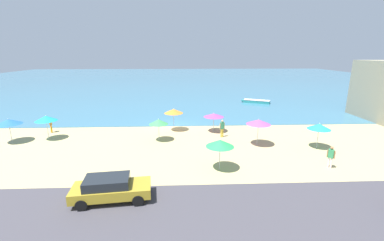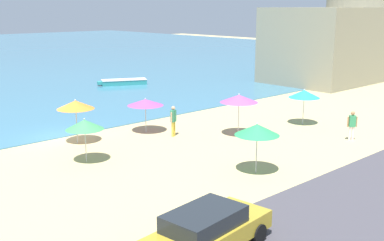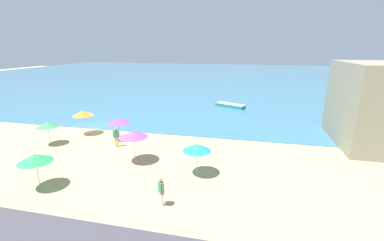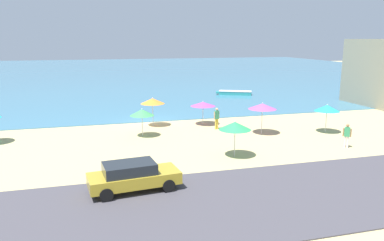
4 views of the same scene
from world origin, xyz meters
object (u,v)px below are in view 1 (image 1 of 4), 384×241
object	(u,v)px
bather_2	(51,124)
beach_umbrella_7	(9,122)
beach_umbrella_0	(220,143)
bather_0	(331,156)
beach_umbrella_2	(174,111)
beach_umbrella_4	(159,122)
bather_1	(222,127)
beach_umbrella_5	(46,118)
skiff_nearshore	(256,101)
beach_umbrella_6	(214,115)
parked_car_0	(110,188)
beach_umbrella_3	(258,122)
beach_umbrella_1	(319,126)

from	to	relation	value
bather_2	beach_umbrella_7	bearing A→B (deg)	-126.92
beach_umbrella_0	bather_0	size ratio (longest dim) A/B	1.39
beach_umbrella_7	bather_0	bearing A→B (deg)	-14.14
beach_umbrella_2	bather_0	distance (m)	15.67
beach_umbrella_4	bather_1	world-z (taller)	beach_umbrella_4
beach_umbrella_2	beach_umbrella_5	size ratio (longest dim) A/B	1.02
beach_umbrella_5	beach_umbrella_7	bearing A→B (deg)	-166.17
beach_umbrella_7	skiff_nearshore	distance (m)	34.74
beach_umbrella_6	beach_umbrella_7	world-z (taller)	beach_umbrella_7
parked_car_0	skiff_nearshore	bearing A→B (deg)	59.78
beach_umbrella_5	bather_2	xyz separation A→B (m)	(-0.81, 2.29, -1.17)
beach_umbrella_4	skiff_nearshore	size ratio (longest dim) A/B	0.47
beach_umbrella_3	bather_0	xyz separation A→B (m)	(4.01, -5.09, -1.29)
beach_umbrella_2	beach_umbrella_4	distance (m)	3.59
beach_umbrella_0	beach_umbrella_1	size ratio (longest dim) A/B	1.02
beach_umbrella_3	beach_umbrella_4	xyz separation A→B (m)	(-9.27, 1.71, -0.34)
beach_umbrella_1	beach_umbrella_2	distance (m)	14.39
beach_umbrella_7	bather_2	distance (m)	3.97
beach_umbrella_1	bather_0	xyz separation A→B (m)	(-1.19, -4.13, -1.07)
beach_umbrella_1	beach_umbrella_4	bearing A→B (deg)	169.53
beach_umbrella_0	beach_umbrella_5	bearing A→B (deg)	154.72
beach_umbrella_4	bather_2	distance (m)	12.34
beach_umbrella_7	parked_car_0	distance (m)	16.29
beach_umbrella_7	bather_1	bearing A→B (deg)	1.95
beach_umbrella_5	beach_umbrella_4	bearing A→B (deg)	-4.56
beach_umbrella_4	beach_umbrella_6	xyz separation A→B (m)	(5.71, 2.66, -0.04)
bather_0	beach_umbrella_0	bearing A→B (deg)	179.26
beach_umbrella_0	bather_2	world-z (taller)	beach_umbrella_0
beach_umbrella_6	bather_2	distance (m)	17.62
bather_2	bather_0	bearing A→B (deg)	-21.63
beach_umbrella_1	beach_umbrella_4	distance (m)	14.72
beach_umbrella_5	bather_0	distance (m)	25.57
beach_umbrella_2	beach_umbrella_3	bearing A→B (deg)	-32.40
bather_0	parked_car_0	xyz separation A→B (m)	(-15.22, -3.76, -0.14)
beach_umbrella_0	parked_car_0	size ratio (longest dim) A/B	0.52
beach_umbrella_3	beach_umbrella_7	bearing A→B (deg)	175.55
beach_umbrella_4	beach_umbrella_6	size ratio (longest dim) A/B	1.02
bather_0	skiff_nearshore	distance (m)	25.59
beach_umbrella_1	bather_1	size ratio (longest dim) A/B	1.29
bather_1	bather_2	size ratio (longest dim) A/B	1.05
beach_umbrella_0	beach_umbrella_5	distance (m)	17.75
beach_umbrella_7	beach_umbrella_1	bearing A→B (deg)	-5.56
beach_umbrella_1	skiff_nearshore	bearing A→B (deg)	88.28
beach_umbrella_3	parked_car_0	size ratio (longest dim) A/B	0.55
bather_2	skiff_nearshore	world-z (taller)	bather_2
beach_umbrella_4	skiff_nearshore	distance (m)	24.11
beach_umbrella_2	beach_umbrella_7	size ratio (longest dim) A/B	1.07
beach_umbrella_3	beach_umbrella_7	distance (m)	23.52
beach_umbrella_1	beach_umbrella_3	distance (m)	5.29
beach_umbrella_0	beach_umbrella_5	xyz separation A→B (m)	(-16.05, 7.58, 0.09)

